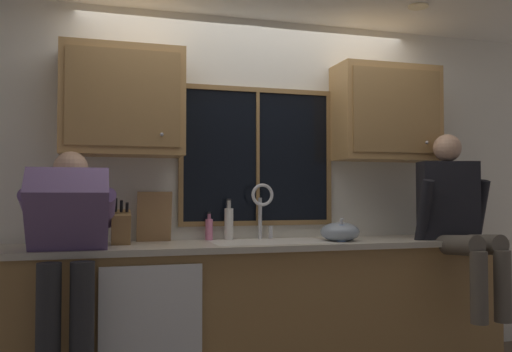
{
  "coord_description": "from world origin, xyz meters",
  "views": [
    {
      "loc": [
        -1.09,
        -3.87,
        1.25
      ],
      "look_at": [
        -0.05,
        -0.3,
        1.37
      ],
      "focal_mm": 38.31,
      "sensor_mm": 36.0,
      "label": 1
    }
  ],
  "objects_px": {
    "bottle_tall_clear": "(209,229)",
    "soap_dispenser": "(341,232)",
    "person_sitting_on_counter": "(457,214)",
    "person_standing": "(68,247)",
    "cutting_board": "(154,217)",
    "knife_block": "(121,228)",
    "mixing_bowl": "(340,232)",
    "bottle_green_glass": "(229,223)"
  },
  "relations": [
    {
      "from": "person_sitting_on_counter",
      "to": "bottle_green_glass",
      "type": "xyz_separation_m",
      "value": [
        -1.54,
        0.48,
        -0.06
      ]
    },
    {
      "from": "person_standing",
      "to": "bottle_green_glass",
      "type": "distance_m",
      "value": 1.17
    },
    {
      "from": "person_sitting_on_counter",
      "to": "cutting_board",
      "type": "xyz_separation_m",
      "value": [
        -2.06,
        0.48,
        -0.01
      ]
    },
    {
      "from": "bottle_tall_clear",
      "to": "person_sitting_on_counter",
      "type": "bearing_deg",
      "value": -16.51
    },
    {
      "from": "mixing_bowl",
      "to": "bottle_tall_clear",
      "type": "distance_m",
      "value": 0.92
    },
    {
      "from": "cutting_board",
      "to": "bottle_green_glass",
      "type": "xyz_separation_m",
      "value": [
        0.52,
        -0.0,
        -0.05
      ]
    },
    {
      "from": "bottle_tall_clear",
      "to": "soap_dispenser",
      "type": "bearing_deg",
      "value": -22.99
    },
    {
      "from": "cutting_board",
      "to": "soap_dispenser",
      "type": "relative_size",
      "value": 2.12
    },
    {
      "from": "knife_block",
      "to": "cutting_board",
      "type": "bearing_deg",
      "value": 36.97
    },
    {
      "from": "bottle_green_glass",
      "to": "knife_block",
      "type": "bearing_deg",
      "value": -167.34
    },
    {
      "from": "person_sitting_on_counter",
      "to": "bottle_green_glass",
      "type": "distance_m",
      "value": 1.61
    },
    {
      "from": "soap_dispenser",
      "to": "bottle_green_glass",
      "type": "bearing_deg",
      "value": 154.06
    },
    {
      "from": "bottle_green_glass",
      "to": "bottle_tall_clear",
      "type": "bearing_deg",
      "value": 173.79
    },
    {
      "from": "knife_block",
      "to": "soap_dispenser",
      "type": "distance_m",
      "value": 1.47
    },
    {
      "from": "person_sitting_on_counter",
      "to": "cutting_board",
      "type": "height_order",
      "value": "person_sitting_on_counter"
    },
    {
      "from": "person_sitting_on_counter",
      "to": "bottle_green_glass",
      "type": "relative_size",
      "value": 4.31
    },
    {
      "from": "person_sitting_on_counter",
      "to": "bottle_tall_clear",
      "type": "bearing_deg",
      "value": 163.49
    },
    {
      "from": "person_sitting_on_counter",
      "to": "person_standing",
      "type": "bearing_deg",
      "value": -179.57
    },
    {
      "from": "person_standing",
      "to": "mixing_bowl",
      "type": "relative_size",
      "value": 5.53
    },
    {
      "from": "bottle_green_glass",
      "to": "bottle_tall_clear",
      "type": "distance_m",
      "value": 0.15
    },
    {
      "from": "person_standing",
      "to": "soap_dispenser",
      "type": "height_order",
      "value": "person_standing"
    },
    {
      "from": "person_standing",
      "to": "soap_dispenser",
      "type": "distance_m",
      "value": 1.78
    },
    {
      "from": "person_standing",
      "to": "person_sitting_on_counter",
      "type": "distance_m",
      "value": 2.6
    },
    {
      "from": "mixing_bowl",
      "to": "bottle_tall_clear",
      "type": "height_order",
      "value": "bottle_tall_clear"
    },
    {
      "from": "person_sitting_on_counter",
      "to": "soap_dispenser",
      "type": "bearing_deg",
      "value": 170.65
    },
    {
      "from": "person_sitting_on_counter",
      "to": "bottle_tall_clear",
      "type": "xyz_separation_m",
      "value": [
        -1.68,
        0.5,
        -0.1
      ]
    },
    {
      "from": "person_standing",
      "to": "person_sitting_on_counter",
      "type": "bearing_deg",
      "value": 0.43
    },
    {
      "from": "knife_block",
      "to": "soap_dispenser",
      "type": "height_order",
      "value": "knife_block"
    },
    {
      "from": "person_sitting_on_counter",
      "to": "soap_dispenser",
      "type": "distance_m",
      "value": 0.85
    },
    {
      "from": "person_sitting_on_counter",
      "to": "mixing_bowl",
      "type": "relative_size",
      "value": 4.61
    },
    {
      "from": "person_sitting_on_counter",
      "to": "bottle_tall_clear",
      "type": "relative_size",
      "value": 6.34
    },
    {
      "from": "person_sitting_on_counter",
      "to": "bottle_tall_clear",
      "type": "distance_m",
      "value": 1.75
    },
    {
      "from": "knife_block",
      "to": "bottle_tall_clear",
      "type": "bearing_deg",
      "value": 16.73
    },
    {
      "from": "cutting_board",
      "to": "knife_block",
      "type": "bearing_deg",
      "value": -143.03
    },
    {
      "from": "person_standing",
      "to": "mixing_bowl",
      "type": "xyz_separation_m",
      "value": [
        1.78,
        0.21,
        0.04
      ]
    },
    {
      "from": "bottle_tall_clear",
      "to": "knife_block",
      "type": "bearing_deg",
      "value": -163.27
    },
    {
      "from": "soap_dispenser",
      "to": "bottle_tall_clear",
      "type": "height_order",
      "value": "bottle_tall_clear"
    },
    {
      "from": "person_sitting_on_counter",
      "to": "knife_block",
      "type": "bearing_deg",
      "value": 172.23
    },
    {
      "from": "knife_block",
      "to": "bottle_green_glass",
      "type": "xyz_separation_m",
      "value": [
        0.75,
        0.17,
        0.01
      ]
    },
    {
      "from": "knife_block",
      "to": "mixing_bowl",
      "type": "height_order",
      "value": "knife_block"
    },
    {
      "from": "bottle_tall_clear",
      "to": "person_standing",
      "type": "bearing_deg",
      "value": -150.67
    },
    {
      "from": "person_standing",
      "to": "soap_dispenser",
      "type": "xyz_separation_m",
      "value": [
        1.77,
        0.16,
        0.04
      ]
    }
  ]
}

